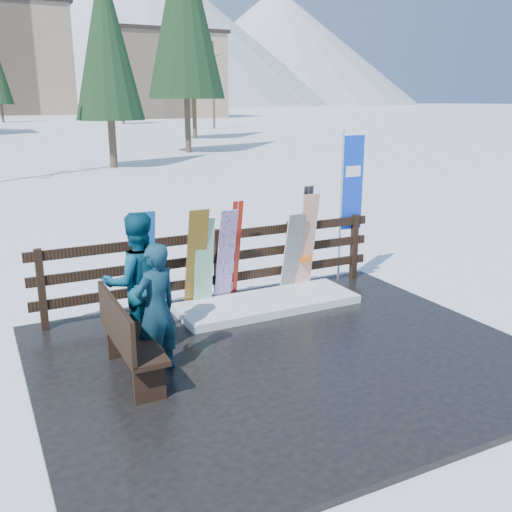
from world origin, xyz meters
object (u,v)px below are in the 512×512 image
snowboard_2 (196,260)px  snowboard_3 (226,257)px  bench (126,337)px  person_back (137,282)px  snowboard_1 (204,264)px  snowboard_4 (292,254)px  snowboard_0 (145,265)px  person_front (156,309)px  snowboard_5 (307,243)px  rental_flag (350,189)px

snowboard_2 → snowboard_3: (0.47, 0.00, -0.02)m
bench → person_back: size_ratio=0.85×
snowboard_1 → snowboard_4: size_ratio=1.04×
person_back → snowboard_4: bearing=-159.5°
snowboard_0 → snowboard_2: size_ratio=1.02×
snowboard_2 → snowboard_4: snowboard_2 is taller
bench → snowboard_3: bearing=41.1°
snowboard_0 → snowboard_2: 0.78m
snowboard_0 → snowboard_3: bearing=-0.0°
snowboard_3 → person_front: size_ratio=1.01×
snowboard_4 → snowboard_5: (0.27, 0.00, 0.15)m
snowboard_4 → rental_flag: rental_flag is taller
snowboard_1 → person_back: 1.62m
person_front → person_back: 0.73m
snowboard_0 → person_back: 1.06m
bench → snowboard_4: 3.60m
snowboard_1 → rental_flag: bearing=5.5°
snowboard_4 → person_back: size_ratio=0.78×
snowboard_3 → person_front: (-1.61, -1.71, 0.01)m
snowboard_2 → person_back: person_back is taller
snowboard_2 → snowboard_3: bearing=0.0°
person_back → snowboard_5: bearing=-161.1°
snowboard_5 → person_front: (-3.06, -1.71, -0.05)m
snowboard_4 → person_back: 2.98m
bench → snowboard_2: bearing=48.9°
bench → snowboard_4: size_ratio=1.09×
person_front → snowboard_3: bearing=-156.0°
snowboard_5 → bench: bearing=-153.2°
snowboard_2 → snowboard_1: bearing=0.0°
bench → person_front: person_front is taller
person_back → rental_flag: bearing=-161.7°
snowboard_1 → person_front: bearing=-126.4°
snowboard_4 → rental_flag: (1.27, 0.27, 0.93)m
snowboard_3 → rental_flag: size_ratio=0.60×
snowboard_5 → person_front: snowboard_5 is taller
snowboard_4 → person_front: 3.27m
snowboard_1 → snowboard_5: snowboard_5 is taller
snowboard_2 → rental_flag: bearing=5.3°
bench → snowboard_4: snowboard_4 is taller
snowboard_2 → snowboard_5: (1.92, 0.00, 0.04)m
bench → rental_flag: 4.97m
person_front → rental_flag: bearing=-176.6°
bench → snowboard_3: 2.64m
snowboard_4 → snowboard_5: 0.31m
snowboard_3 → snowboard_4: bearing=-0.0°
snowboard_4 → bench: bearing=-151.3°
snowboard_2 → person_front: snowboard_2 is taller
snowboard_3 → person_back: (-1.63, -0.98, 0.12)m
snowboard_1 → snowboard_2: bearing=-180.0°
snowboard_3 → snowboard_5: size_ratio=0.94×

